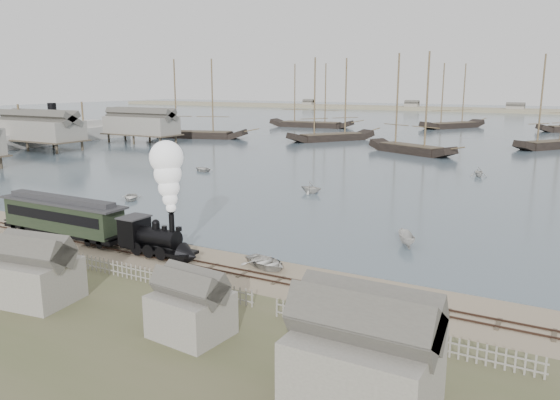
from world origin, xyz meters
The scene contains 24 objects.
ground centered at (0.00, 0.00, 0.00)m, with size 600.00×600.00×0.00m, color tan.
harbor_water centered at (0.00, 170.00, 0.03)m, with size 600.00×336.00×0.06m, color #435760.
rail_track centered at (0.00, -2.00, 0.04)m, with size 120.00×1.80×0.16m.
picket_fence_west centered at (-6.50, -7.00, 0.00)m, with size 19.00×0.10×1.20m, color gray, non-canonical shape.
picket_fence_east centered at (12.50, -7.50, 0.00)m, with size 15.00×0.10×1.20m, color gray, non-canonical shape.
shed_left centered at (-10.00, -13.00, 0.00)m, with size 5.00×4.00×4.10m, color gray, non-canonical shape.
shed_mid centered at (2.00, -12.00, 0.00)m, with size 4.00×3.50×3.60m, color gray, non-canonical shape.
western_wharf centered at (-76.00, 40.00, 4.06)m, with size 36.00×56.00×8.00m, color gray, non-canonical shape.
far_spit centered at (0.00, 250.00, 0.00)m, with size 500.00×20.00×1.80m, color tan.
locomotive centered at (-8.49, -2.00, 4.28)m, with size 7.43×2.77×9.26m.
passenger_coach centered at (-20.65, -2.00, 2.16)m, with size 14.05×2.71×3.41m.
beached_dinghy centered at (-0.26, 0.08, 0.42)m, with size 4.05×2.89×0.84m, color beige.
steamship centered at (-89.00, 51.95, 4.74)m, with size 42.80×7.13×9.36m, color beige, non-canonical shape.
rowboat_0 centered at (-27.20, 13.26, 0.41)m, with size 3.39×2.42×0.70m, color beige.
rowboat_1 centered at (-9.79, 27.58, 0.83)m, with size 2.93×2.53×1.54m, color beige.
rowboat_2 centered at (7.60, 10.89, 0.66)m, with size 3.10×1.17×1.20m, color beige.
rowboat_6 centered at (-33.11, 35.35, 0.42)m, with size 3.51×2.50×0.73m, color beige.
rowboat_7 centered at (6.81, 51.61, 0.79)m, with size 2.79×2.41×1.47m, color beige.
schooner_0 centered at (-67.18, 78.01, 10.06)m, with size 25.99×6.00×20.00m, color black, non-canonical shape.
schooner_1 centered at (-34.11, 88.75, 10.06)m, with size 22.79×5.26×20.00m, color black, non-canonical shape.
schooner_2 centered at (-10.06, 73.93, 10.06)m, with size 20.14×4.65×20.00m, color black, non-canonical shape.
schooner_3 centered at (13.89, 96.28, 10.06)m, with size 18.41×4.25×20.00m, color black, non-canonical shape.
schooner_6 centered at (-56.56, 123.50, 10.06)m, with size 27.06×6.25×20.00m, color black, non-canonical shape.
schooner_7 centered at (-16.41, 142.54, 10.06)m, with size 24.20×5.59×20.00m, color black, non-canonical shape.
Camera 1 is at (20.34, -34.57, 14.06)m, focal length 35.00 mm.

